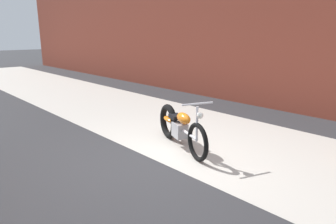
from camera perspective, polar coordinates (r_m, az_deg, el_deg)
ground_plane at (r=5.41m, az=-1.81°, el=-9.17°), size 80.00×80.00×0.00m
sidewalk_slab at (r=6.60m, az=9.80°, el=-4.91°), size 36.00×3.50×0.01m
motorcycle_orange at (r=6.02m, az=1.91°, el=-2.64°), size 1.92×0.89×1.03m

